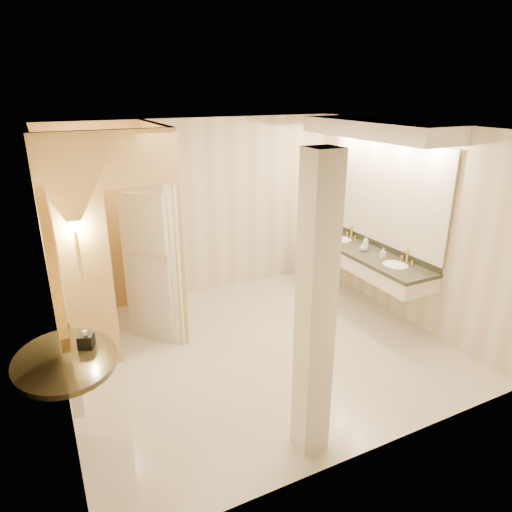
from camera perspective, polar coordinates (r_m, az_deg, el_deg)
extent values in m
plane|color=beige|center=(5.89, 0.30, -11.45)|extent=(4.50, 4.50, 0.00)
plane|color=silver|center=(5.03, 0.36, 15.72)|extent=(4.50, 4.50, 0.00)
cube|color=beige|center=(7.08, -7.00, 5.82)|extent=(4.50, 0.02, 2.70)
cube|color=beige|center=(3.78, 14.21, -7.99)|extent=(4.50, 0.02, 2.70)
cube|color=beige|center=(4.81, -24.43, -2.98)|extent=(0.02, 4.00, 2.70)
cube|color=beige|center=(6.59, 18.14, 3.86)|extent=(0.02, 4.00, 2.70)
cube|color=tan|center=(6.16, -11.64, 3.36)|extent=(0.10, 1.50, 2.70)
cube|color=tan|center=(5.29, -21.26, -0.49)|extent=(0.65, 0.10, 2.70)
cube|color=tan|center=(5.13, -14.60, 11.82)|extent=(0.80, 0.10, 0.60)
cube|color=white|center=(5.77, -12.88, -1.06)|extent=(0.59, 0.61, 2.10)
cylinder|color=gold|center=(5.16, -21.45, 1.34)|extent=(0.03, 0.03, 0.30)
cone|color=white|center=(5.10, -21.74, 3.47)|extent=(0.14, 0.14, 0.14)
cube|color=white|center=(6.86, 13.49, -0.51)|extent=(0.60, 2.25, 0.24)
cube|color=black|center=(6.82, 13.57, 0.44)|extent=(0.64, 2.29, 0.05)
cube|color=black|center=(6.97, 15.39, 1.32)|extent=(0.03, 2.25, 0.10)
ellipsoid|color=white|center=(6.40, 16.99, -1.40)|extent=(0.40, 0.44, 0.15)
cylinder|color=gold|center=(6.49, 18.40, -0.03)|extent=(0.03, 0.03, 0.22)
ellipsoid|color=white|center=(7.27, 10.53, 1.76)|extent=(0.40, 0.44, 0.15)
cylinder|color=gold|center=(7.35, 11.85, 2.93)|extent=(0.03, 0.03, 0.22)
cube|color=white|center=(6.77, 15.98, 7.57)|extent=(0.03, 2.25, 1.40)
cube|color=white|center=(6.46, 14.87, 15.12)|extent=(0.75, 2.45, 0.22)
cylinder|color=black|center=(4.44, -22.74, -11.93)|extent=(1.10, 1.10, 0.05)
cube|color=white|center=(4.60, -21.72, -15.03)|extent=(0.10, 0.10, 0.60)
cylinder|color=gold|center=(4.08, -24.07, -1.65)|extent=(0.07, 1.10, 1.10)
cylinder|color=white|center=(4.08, -23.51, -1.56)|extent=(0.02, 0.88, 0.88)
cube|color=white|center=(3.83, 7.42, -7.12)|extent=(0.25, 0.25, 2.70)
cube|color=black|center=(4.49, -20.47, -9.92)|extent=(0.17, 0.17, 0.13)
imported|color=white|center=(6.52, -21.29, -5.98)|extent=(0.47, 0.75, 0.73)
imported|color=beige|center=(6.56, 15.57, 0.37)|extent=(0.07, 0.08, 0.15)
imported|color=silver|center=(6.77, 13.19, 1.07)|extent=(0.10, 0.10, 0.12)
imported|color=#C6B28C|center=(6.80, 13.54, 1.60)|extent=(0.08, 0.09, 0.22)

